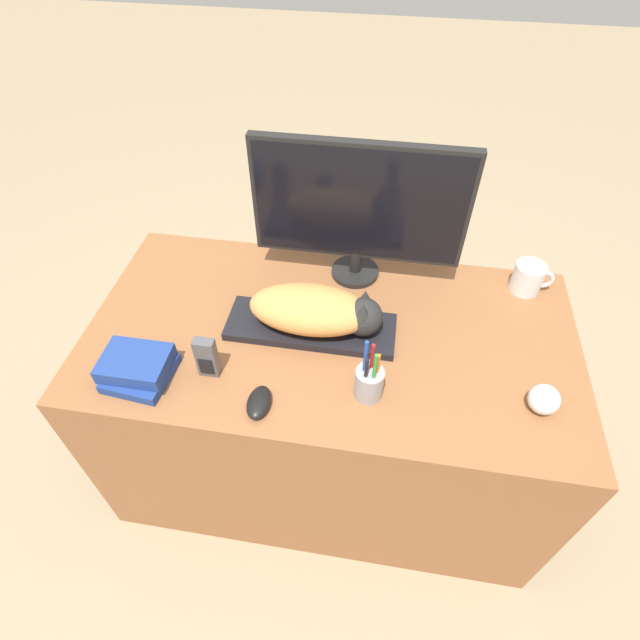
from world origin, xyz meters
TOP-DOWN VIEW (x-y plane):
  - ground_plane at (0.00, 0.00)m, footprint 12.00×12.00m
  - desk at (0.00, 0.36)m, footprint 1.37×0.71m
  - keyboard at (-0.06, 0.36)m, footprint 0.47×0.16m
  - cat at (-0.03, 0.36)m, footprint 0.36×0.17m
  - monitor at (0.04, 0.61)m, footprint 0.61×0.15m
  - computer_mouse at (-0.14, 0.09)m, footprint 0.06×0.10m
  - coffee_mug at (0.56, 0.63)m, footprint 0.12×0.09m
  - pen_cup at (0.12, 0.17)m, footprint 0.07×0.07m
  - baseball at (0.54, 0.19)m, footprint 0.08×0.08m
  - phone at (-0.29, 0.17)m, footprint 0.05×0.03m
  - book_stack at (-0.46, 0.13)m, footprint 0.17×0.17m

SIDE VIEW (x-z plane):
  - ground_plane at x=0.00m, z-range 0.00..0.00m
  - desk at x=0.00m, z-range 0.00..0.72m
  - keyboard at x=-0.06m, z-range 0.72..0.74m
  - computer_mouse at x=-0.14m, z-range 0.72..0.75m
  - book_stack at x=-0.46m, z-range 0.72..0.79m
  - baseball at x=0.54m, z-range 0.72..0.79m
  - coffee_mug at x=0.56m, z-range 0.72..0.81m
  - pen_cup at x=0.12m, z-range 0.67..0.87m
  - phone at x=-0.29m, z-range 0.72..0.84m
  - cat at x=-0.03m, z-range 0.74..0.86m
  - monitor at x=0.04m, z-range 0.75..1.19m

